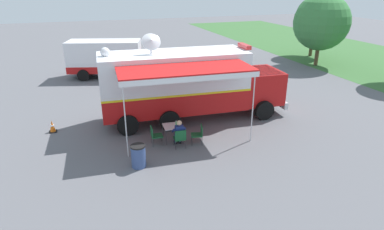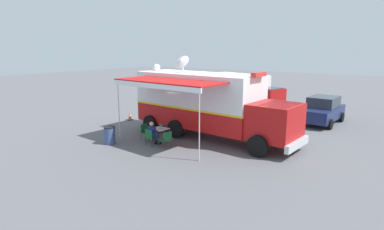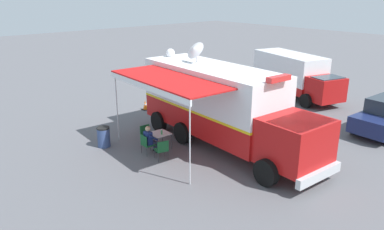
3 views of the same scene
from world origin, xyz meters
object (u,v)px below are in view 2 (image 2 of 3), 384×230
(command_truck, at_px, (208,103))
(support_truck, at_px, (243,90))
(folding_chair_at_table, at_px, (150,136))
(folding_chair_beside_table, at_px, (146,131))
(seated_responder, at_px, (153,133))
(folding_chair_spare_by_truck, at_px, (166,138))
(traffic_cone, at_px, (130,116))
(car_behind_truck, at_px, (322,110))
(folding_table, at_px, (159,130))
(water_bottle, at_px, (161,127))
(trash_bin, at_px, (110,135))

(command_truck, distance_m, support_truck, 9.98)
(command_truck, xyz_separation_m, support_truck, (-9.57, -2.79, -0.56))
(folding_chair_at_table, bearing_deg, folding_chair_beside_table, -124.68)
(seated_responder, bearing_deg, folding_chair_spare_by_truck, 87.54)
(folding_chair_spare_by_truck, height_order, traffic_cone, folding_chair_spare_by_truck)
(folding_chair_at_table, height_order, car_behind_truck, car_behind_truck)
(folding_chair_spare_by_truck, xyz_separation_m, support_truck, (-12.50, -2.27, 0.87))
(folding_table, bearing_deg, folding_chair_at_table, 7.49)
(folding_table, relative_size, folding_chair_beside_table, 0.97)
(folding_chair_spare_by_truck, bearing_deg, folding_table, -122.64)
(folding_table, distance_m, folding_chair_at_table, 0.82)
(command_truck, bearing_deg, support_truck, -163.75)
(folding_chair_at_table, distance_m, seated_responder, 0.23)
(seated_responder, xyz_separation_m, support_truck, (-12.46, -1.37, 0.73))
(folding_chair_beside_table, bearing_deg, folding_chair_at_table, 55.32)
(water_bottle, bearing_deg, command_truck, 149.33)
(trash_bin, bearing_deg, folding_chair_spare_by_truck, 110.82)
(folding_chair_at_table, xyz_separation_m, car_behind_truck, (-10.25, 5.68, 0.37))
(trash_bin, bearing_deg, car_behind_truck, 145.70)
(support_truck, distance_m, car_behind_truck, 7.45)
(support_truck, xyz_separation_m, car_behind_truck, (2.40, 7.03, -0.51))
(water_bottle, bearing_deg, folding_chair_spare_by_truck, 53.35)
(seated_responder, bearing_deg, traffic_cone, -122.70)
(folding_chair_at_table, height_order, seated_responder, seated_responder)
(folding_chair_at_table, bearing_deg, folding_table, -172.51)
(support_truck, bearing_deg, seated_responder, 6.26)
(folding_chair_spare_by_truck, bearing_deg, support_truck, -169.73)
(folding_chair_beside_table, bearing_deg, folding_table, 99.28)
(traffic_cone, bearing_deg, seated_responder, 57.30)
(folding_table, distance_m, folding_chair_beside_table, 0.88)
(folding_chair_spare_by_truck, distance_m, traffic_cone, 7.06)
(folding_chair_spare_by_truck, bearing_deg, folding_chair_at_table, -80.64)
(command_truck, height_order, support_truck, command_truck)
(command_truck, height_order, folding_chair_beside_table, command_truck)
(folding_table, relative_size, car_behind_truck, 0.20)
(water_bottle, xyz_separation_m, support_truck, (-11.87, -1.42, 0.55))
(folding_chair_beside_table, distance_m, traffic_cone, 5.21)
(trash_bin, bearing_deg, folding_table, 133.18)
(water_bottle, height_order, folding_chair_at_table, water_bottle)
(folding_chair_at_table, height_order, trash_bin, trash_bin)
(folding_chair_at_table, bearing_deg, car_behind_truck, 151.03)
(trash_bin, xyz_separation_m, traffic_cone, (-4.52, -3.30, -0.18))
(traffic_cone, bearing_deg, car_behind_truck, 121.41)
(folding_table, bearing_deg, folding_chair_beside_table, -80.72)
(water_bottle, distance_m, folding_chair_at_table, 0.85)
(support_truck, relative_size, car_behind_truck, 1.66)
(folding_chair_at_table, xyz_separation_m, support_truck, (-12.65, -1.36, 0.87))
(water_bottle, relative_size, support_truck, 0.03)
(traffic_cone, bearing_deg, support_truck, 156.72)
(traffic_cone, distance_m, car_behind_truck, 12.83)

